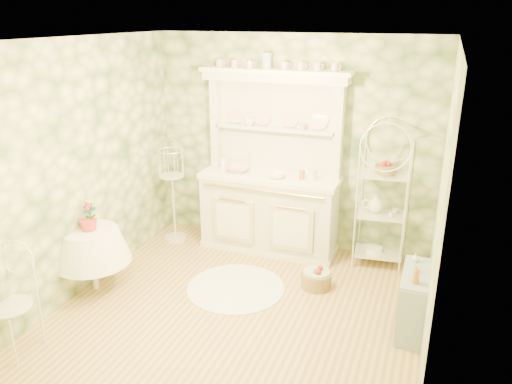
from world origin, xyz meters
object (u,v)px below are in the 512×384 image
(cafe_chair, at_px, (10,312))
(birdcage_stand, at_px, (173,189))
(side_shelf, at_px, (413,303))
(floor_basket, at_px, (316,278))
(round_table, at_px, (94,264))
(kitchen_dresser, at_px, (270,165))
(bakers_rack, at_px, (383,199))

(cafe_chair, distance_m, birdcage_stand, 2.64)
(side_shelf, height_order, birdcage_stand, birdcage_stand)
(cafe_chair, height_order, floor_basket, cafe_chair)
(side_shelf, bearing_deg, round_table, -172.13)
(kitchen_dresser, distance_m, cafe_chair, 3.25)
(side_shelf, bearing_deg, cafe_chair, -154.29)
(bakers_rack, distance_m, round_table, 3.39)
(cafe_chair, bearing_deg, floor_basket, 34.23)
(cafe_chair, bearing_deg, side_shelf, 18.13)
(bakers_rack, height_order, round_table, bakers_rack)
(cafe_chair, xyz_separation_m, floor_basket, (2.30, 2.05, -0.28))
(cafe_chair, relative_size, floor_basket, 2.26)
(bakers_rack, distance_m, floor_basket, 1.24)
(floor_basket, bearing_deg, bakers_rack, 55.30)
(kitchen_dresser, height_order, round_table, kitchen_dresser)
(round_table, bearing_deg, birdcage_stand, 82.57)
(kitchen_dresser, xyz_separation_m, side_shelf, (1.88, -1.19, -0.86))
(bakers_rack, xyz_separation_m, floor_basket, (-0.57, -0.82, -0.74))
(cafe_chair, relative_size, birdcage_stand, 0.55)
(bakers_rack, bearing_deg, side_shelf, -75.00)
(round_table, distance_m, floor_basket, 2.48)
(side_shelf, height_order, floor_basket, side_shelf)
(birdcage_stand, bearing_deg, floor_basket, -14.95)
(round_table, relative_size, floor_basket, 1.73)
(round_table, bearing_deg, kitchen_dresser, 48.08)
(kitchen_dresser, xyz_separation_m, round_table, (-1.48, -1.65, -0.84))
(round_table, xyz_separation_m, birdcage_stand, (0.19, 1.46, 0.42))
(bakers_rack, relative_size, cafe_chair, 2.15)
(floor_basket, bearing_deg, birdcage_stand, 165.05)
(bakers_rack, xyz_separation_m, side_shelf, (0.49, -1.26, -0.57))
(round_table, height_order, birdcage_stand, birdcage_stand)
(kitchen_dresser, bearing_deg, round_table, -131.92)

